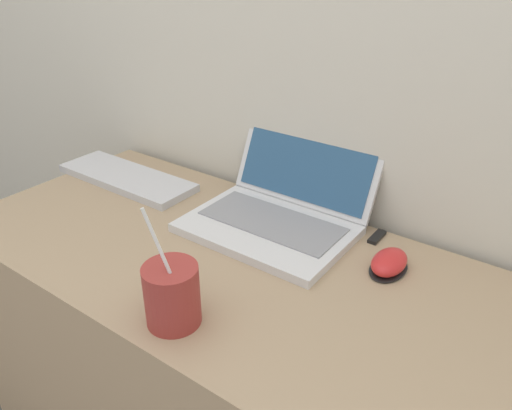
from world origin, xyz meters
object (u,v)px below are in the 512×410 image
computer_mouse (389,263)px  usb_stick (377,237)px  drink_cup (172,294)px  external_keyboard (127,178)px  laptop (283,200)px

computer_mouse → usb_stick: size_ratio=1.78×
drink_cup → computer_mouse: 0.43m
drink_cup → external_keyboard: size_ratio=0.55×
laptop → drink_cup: laptop is taller
external_keyboard → usb_stick: (0.68, 0.12, -0.01)m
computer_mouse → drink_cup: bearing=-123.7°
computer_mouse → external_keyboard: 0.74m
computer_mouse → external_keyboard: size_ratio=0.26×
laptop → drink_cup: bearing=-84.5°
usb_stick → drink_cup: bearing=-110.6°
external_keyboard → usb_stick: external_keyboard is taller
laptop → external_keyboard: 0.47m
drink_cup → external_keyboard: bearing=146.4°
drink_cup → usb_stick: bearing=69.4°
computer_mouse → usb_stick: bearing=124.4°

